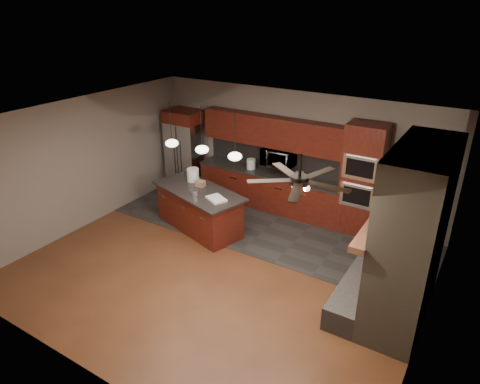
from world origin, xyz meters
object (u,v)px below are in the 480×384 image
Objects in this scene: cardboard_box at (200,184)px; counter_box at (299,176)px; counter_bucket at (251,164)px; kitchen_island at (199,209)px; paint_tray at (216,199)px; microwave at (279,157)px; white_bucket at (193,175)px; oven_tower at (362,180)px; paint_can at (195,192)px; refrigerator at (186,150)px.

cardboard_box is 1.02× the size of counter_box.
counter_box is at bearing -2.23° from counter_bucket.
kitchen_island is 5.65× the size of paint_tray.
counter_box is at bearing 41.65° from cardboard_box.
microwave reaches higher than counter_bucket.
counter_bucket reaches higher than counter_box.
cardboard_box is (0.31, -0.16, -0.08)m from white_bucket.
oven_tower reaches higher than microwave.
white_bucket is at bearing -133.83° from microwave.
counter_box is (-1.39, -0.04, -0.19)m from oven_tower.
counter_bucket reaches higher than cardboard_box.
white_bucket is 0.36m from cardboard_box.
counter_box is at bearing 52.40° from paint_can.
paint_tray is at bearing -140.95° from oven_tower.
paint_tray is at bearing -80.60° from counter_bucket.
paint_tray is at bearing -28.42° from white_bucket.
refrigerator is 2.11m from cardboard_box.
white_bucket is 1.61× the size of paint_can.
counter_bucket is 1.22× the size of counter_box.
refrigerator is at bearing 161.44° from counter_box.
microwave is at bearing 2.90° from refrigerator.
microwave is 2.22m from paint_can.
white_bucket is 0.76m from paint_can.
kitchen_island is 0.58m from paint_can.
counter_bucket is at bearing 63.85° from white_bucket.
kitchen_island is at bearing -172.15° from paint_tray.
cardboard_box is 1.58m from counter_bucket.
counter_bucket is at bearing 179.84° from oven_tower.
refrigerator is 11.70× the size of paint_can.
microwave is 3.77× the size of counter_box.
oven_tower is 3.25× the size of microwave.
refrigerator is at bearing 132.16° from paint_can.
kitchen_island is (1.61, -1.64, -0.58)m from refrigerator.
white_bucket is 0.70× the size of paint_tray.
counter_box is at bearing 0.56° from refrigerator.
paint_can is 0.51m from paint_tray.
counter_box reaches higher than kitchen_island.
counter_bucket is at bearing 125.47° from paint_tray.
counter_box is (0.59, -0.10, -0.30)m from microwave.
counter_box is at bearing -9.67° from microwave.
microwave is 1.78× the size of paint_tray.
white_bucket is at bearing 129.57° from paint_can.
oven_tower is at bearing 0.93° from refrigerator.
counter_box is (1.96, 1.33, -0.07)m from white_bucket.
kitchen_island is at bearing 110.74° from paint_can.
kitchen_island is (-0.98, -1.77, -0.83)m from microwave.
paint_can is (0.09, -0.25, 0.51)m from kitchen_island.
paint_tray is at bearing -39.65° from refrigerator.
counter_bucket is at bearing 2.45° from refrigerator.
refrigerator is at bearing -177.55° from counter_bucket.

